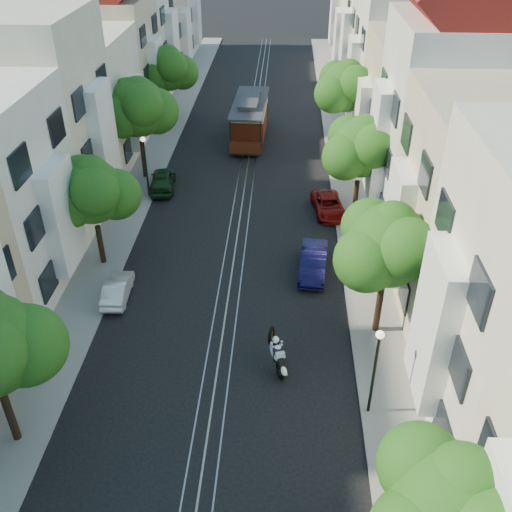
# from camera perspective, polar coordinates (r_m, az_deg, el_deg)

# --- Properties ---
(ground) EXTENTS (200.00, 200.00, 0.00)m
(ground) POSITION_cam_1_polar(r_m,az_deg,el_deg) (43.72, -0.78, 9.34)
(ground) COLOR black
(ground) RESTS_ON ground
(sidewalk_east) EXTENTS (2.50, 80.00, 0.12)m
(sidewalk_east) POSITION_cam_1_polar(r_m,az_deg,el_deg) (43.87, 8.84, 9.11)
(sidewalk_east) COLOR gray
(sidewalk_east) RESTS_ON ground
(sidewalk_west) EXTENTS (2.50, 80.00, 0.12)m
(sidewalk_west) POSITION_cam_1_polar(r_m,az_deg,el_deg) (44.72, -10.22, 9.46)
(sidewalk_west) COLOR gray
(sidewalk_west) RESTS_ON ground
(rail_left) EXTENTS (0.06, 80.00, 0.02)m
(rail_left) POSITION_cam_1_polar(r_m,az_deg,el_deg) (43.75, -1.51, 9.37)
(rail_left) COLOR gray
(rail_left) RESTS_ON ground
(rail_slot) EXTENTS (0.06, 80.00, 0.02)m
(rail_slot) POSITION_cam_1_polar(r_m,az_deg,el_deg) (43.72, -0.78, 9.36)
(rail_slot) COLOR gray
(rail_slot) RESTS_ON ground
(rail_right) EXTENTS (0.06, 80.00, 0.02)m
(rail_right) POSITION_cam_1_polar(r_m,az_deg,el_deg) (43.69, -0.05, 9.34)
(rail_right) COLOR gray
(rail_right) RESTS_ON ground
(lane_line) EXTENTS (0.08, 80.00, 0.01)m
(lane_line) POSITION_cam_1_polar(r_m,az_deg,el_deg) (43.72, -0.78, 9.35)
(lane_line) COLOR tan
(lane_line) RESTS_ON ground
(townhouses_east) EXTENTS (7.75, 72.00, 12.00)m
(townhouses_east) POSITION_cam_1_polar(r_m,az_deg,el_deg) (42.73, 15.84, 14.98)
(townhouses_east) COLOR beige
(townhouses_east) RESTS_ON ground
(townhouses_west) EXTENTS (7.75, 72.00, 11.76)m
(townhouses_west) POSITION_cam_1_polar(r_m,az_deg,el_deg) (44.18, -16.98, 15.25)
(townhouses_west) COLOR silver
(townhouses_west) RESTS_ON ground
(tree_e_a) EXTENTS (4.72, 3.87, 6.27)m
(tree_e_a) POSITION_cam_1_polar(r_m,az_deg,el_deg) (16.74, 19.31, -22.90)
(tree_e_a) COLOR black
(tree_e_a) RESTS_ON ground
(tree_e_b) EXTENTS (4.93, 4.08, 6.68)m
(tree_e_b) POSITION_cam_1_polar(r_m,az_deg,el_deg) (25.03, 13.17, 0.85)
(tree_e_b) COLOR black
(tree_e_b) RESTS_ON ground
(tree_e_c) EXTENTS (4.84, 3.99, 6.52)m
(tree_e_c) POSITION_cam_1_polar(r_m,az_deg,el_deg) (34.76, 10.55, 10.47)
(tree_e_c) COLOR black
(tree_e_c) RESTS_ON ground
(tree_e_d) EXTENTS (5.01, 4.16, 6.85)m
(tree_e_d) POSITION_cam_1_polar(r_m,az_deg,el_deg) (44.97, 9.08, 16.27)
(tree_e_d) COLOR black
(tree_e_d) RESTS_ON ground
(tree_w_b) EXTENTS (4.72, 3.87, 6.27)m
(tree_w_b) POSITION_cam_1_polar(r_m,az_deg,el_deg) (30.68, -16.03, 6.07)
(tree_w_b) COLOR black
(tree_w_b) RESTS_ON ground
(tree_w_c) EXTENTS (5.13, 4.28, 7.09)m
(tree_w_c) POSITION_cam_1_polar(r_m,az_deg,el_deg) (40.16, -11.67, 14.22)
(tree_w_c) COLOR black
(tree_w_c) RESTS_ON ground
(tree_w_d) EXTENTS (4.84, 3.99, 6.52)m
(tree_w_d) POSITION_cam_1_polar(r_m,az_deg,el_deg) (50.55, -8.75, 17.89)
(tree_w_d) COLOR black
(tree_w_d) RESTS_ON ground
(lamp_east) EXTENTS (0.32, 0.32, 4.16)m
(lamp_east) POSITION_cam_1_polar(r_m,az_deg,el_deg) (22.12, 11.91, -10.19)
(lamp_east) COLOR black
(lamp_east) RESTS_ON ground
(lamp_west) EXTENTS (0.32, 0.32, 4.16)m
(lamp_west) POSITION_cam_1_polar(r_m,az_deg,el_deg) (38.06, -11.03, 9.60)
(lamp_west) COLOR black
(lamp_west) RESTS_ON ground
(sportbike_rider) EXTENTS (0.88, 2.21, 1.68)m
(sportbike_rider) POSITION_cam_1_polar(r_m,az_deg,el_deg) (24.82, 2.08, -9.55)
(sportbike_rider) COLOR black
(sportbike_rider) RESTS_ON ground
(cable_car) EXTENTS (2.84, 8.33, 3.17)m
(cable_car) POSITION_cam_1_polar(r_m,az_deg,el_deg) (47.31, -0.63, 13.71)
(cable_car) COLOR black
(cable_car) RESTS_ON ground
(parked_car_e_mid) EXTENTS (1.76, 4.11, 1.32)m
(parked_car_e_mid) POSITION_cam_1_polar(r_m,az_deg,el_deg) (30.86, 5.74, -0.60)
(parked_car_e_mid) COLOR #0D0B38
(parked_car_e_mid) RESTS_ON ground
(parked_car_e_far) EXTENTS (2.31, 4.09, 1.08)m
(parked_car_e_far) POSITION_cam_1_polar(r_m,az_deg,el_deg) (36.74, 7.26, 5.05)
(parked_car_e_far) COLOR maroon
(parked_car_e_far) RESTS_ON ground
(parked_car_w_mid) EXTENTS (1.26, 3.28, 1.06)m
(parked_car_w_mid) POSITION_cam_1_polar(r_m,az_deg,el_deg) (29.79, -13.69, -3.21)
(parked_car_w_mid) COLOR silver
(parked_car_w_mid) RESTS_ON ground
(parked_car_w_far) EXTENTS (2.01, 4.14, 1.36)m
(parked_car_w_far) POSITION_cam_1_polar(r_m,az_deg,el_deg) (39.92, -9.33, 7.51)
(parked_car_w_far) COLOR #143216
(parked_car_w_far) RESTS_ON ground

